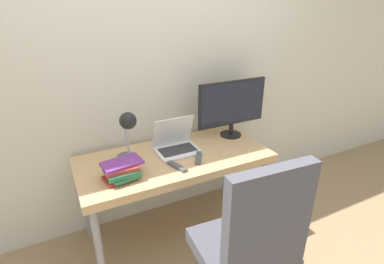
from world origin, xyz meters
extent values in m
plane|color=#937A56|center=(0.00, 0.00, 0.00)|extent=(12.00, 12.00, 0.00)
cube|color=beige|center=(0.00, 0.72, 1.30)|extent=(8.00, 0.05, 2.60)
cube|color=tan|center=(0.00, 0.33, 0.68)|extent=(1.41, 0.65, 0.06)
cylinder|color=gray|center=(-0.64, 0.06, 0.33)|extent=(0.05, 0.05, 0.65)
cylinder|color=gray|center=(0.64, 0.06, 0.33)|extent=(0.05, 0.05, 0.65)
cylinder|color=gray|center=(-0.64, 0.59, 0.33)|extent=(0.05, 0.05, 0.65)
cylinder|color=gray|center=(0.64, 0.59, 0.33)|extent=(0.05, 0.05, 0.65)
cube|color=silver|center=(0.05, 0.37, 0.72)|extent=(0.32, 0.25, 0.02)
cube|color=#2D2D33|center=(0.05, 0.37, 0.73)|extent=(0.27, 0.15, 0.00)
cube|color=silver|center=(0.05, 0.46, 0.85)|extent=(0.32, 0.09, 0.24)
cube|color=silver|center=(0.05, 0.46, 0.85)|extent=(0.29, 0.07, 0.21)
cylinder|color=black|center=(0.58, 0.45, 0.72)|extent=(0.18, 0.18, 0.01)
cylinder|color=black|center=(0.58, 0.45, 0.77)|extent=(0.04, 0.04, 0.10)
cube|color=black|center=(0.58, 0.46, 1.00)|extent=(0.62, 0.02, 0.37)
cube|color=black|center=(0.58, 0.44, 1.00)|extent=(0.59, 0.00, 0.35)
cylinder|color=#4C4C51|center=(-0.33, 0.46, 0.72)|extent=(0.13, 0.13, 0.02)
cylinder|color=#99999E|center=(-0.33, 0.38, 0.89)|extent=(0.02, 0.17, 0.33)
sphere|color=black|center=(-0.33, 0.31, 1.05)|extent=(0.11, 0.11, 0.11)
cube|color=#4C4C56|center=(0.07, -0.45, 0.46)|extent=(0.51, 0.51, 0.09)
cube|color=#4C4C56|center=(0.05, -0.65, 0.80)|extent=(0.46, 0.10, 0.60)
cube|color=#B2382D|center=(-0.43, 0.20, 0.72)|extent=(0.24, 0.17, 0.02)
cube|color=#286B47|center=(-0.42, 0.19, 0.74)|extent=(0.20, 0.21, 0.02)
cube|color=#286B47|center=(-0.42, 0.20, 0.77)|extent=(0.21, 0.19, 0.03)
cube|color=#B2382D|center=(-0.43, 0.19, 0.79)|extent=(0.21, 0.14, 0.02)
cube|color=#753384|center=(-0.41, 0.21, 0.82)|extent=(0.27, 0.18, 0.02)
cube|color=#4C4C51|center=(-0.05, 0.16, 0.72)|extent=(0.09, 0.17, 0.02)
cube|color=#4C4C51|center=(0.14, 0.20, 0.72)|extent=(0.13, 0.17, 0.02)
camera|label=1|loc=(-0.76, -1.48, 1.76)|focal=28.00mm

